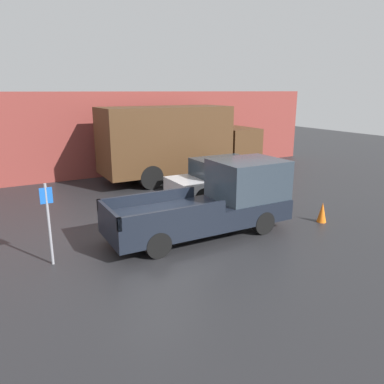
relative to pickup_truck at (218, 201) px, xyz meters
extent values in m
plane|color=#232326|center=(-1.95, 0.45, -0.99)|extent=(60.00, 60.00, 0.00)
cube|color=brown|center=(-1.95, 9.40, 1.13)|extent=(28.00, 0.15, 4.24)
cube|color=black|center=(-0.64, 0.00, -0.36)|extent=(5.70, 1.92, 0.63)
cube|color=#28333D|center=(1.12, 0.00, 0.57)|extent=(2.17, 1.80, 1.23)
cube|color=black|center=(-1.92, 0.91, 0.13)|extent=(3.13, 0.10, 0.34)
cube|color=black|center=(-1.92, -0.91, 0.13)|extent=(3.13, 0.10, 0.34)
cube|color=black|center=(-3.44, 0.00, 0.13)|extent=(0.10, 1.92, 0.34)
cylinder|color=black|center=(1.12, 0.84, -0.63)|extent=(0.72, 0.26, 0.72)
cylinder|color=black|center=(1.12, -0.84, -0.63)|extent=(0.72, 0.26, 0.72)
cylinder|color=black|center=(-2.41, 0.84, -0.63)|extent=(0.72, 0.26, 0.72)
cylinder|color=black|center=(-2.41, -0.84, -0.63)|extent=(0.72, 0.26, 0.72)
cube|color=silver|center=(2.26, 3.35, -0.39)|extent=(4.30, 1.87, 0.59)
cube|color=#28333D|center=(2.39, 3.35, 0.26)|extent=(2.36, 1.64, 0.70)
cylinder|color=black|center=(3.59, 4.19, -0.63)|extent=(0.73, 0.22, 0.73)
cylinder|color=black|center=(3.59, 2.52, -0.63)|extent=(0.73, 0.22, 0.73)
cylinder|color=black|center=(0.93, 4.19, -0.63)|extent=(0.73, 0.22, 0.73)
cylinder|color=black|center=(0.93, 2.52, -0.63)|extent=(0.73, 0.22, 0.73)
cube|color=#472D19|center=(5.58, 7.00, 0.46)|extent=(1.77, 2.44, 1.88)
cube|color=#472D19|center=(1.48, 7.00, 1.04)|extent=(6.11, 2.57, 3.05)
cylinder|color=black|center=(5.26, 8.15, -0.45)|extent=(1.08, 0.30, 1.08)
cylinder|color=black|center=(5.26, 5.85, -0.45)|extent=(1.08, 0.30, 1.08)
cylinder|color=black|center=(0.23, 8.15, -0.45)|extent=(1.08, 0.30, 1.08)
cylinder|color=black|center=(0.23, 5.85, -0.45)|extent=(1.08, 0.30, 1.08)
cylinder|color=gray|center=(-4.93, 0.08, 0.07)|extent=(0.07, 0.07, 2.12)
cube|color=blue|center=(-4.93, 0.06, 0.83)|extent=(0.30, 0.02, 0.40)
cube|color=gold|center=(3.92, 9.08, -0.52)|extent=(0.45, 0.40, 0.95)
cone|color=orange|center=(3.54, -0.97, -0.65)|extent=(0.31, 0.31, 0.69)
camera|label=1|loc=(-6.04, -9.30, 3.29)|focal=35.00mm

